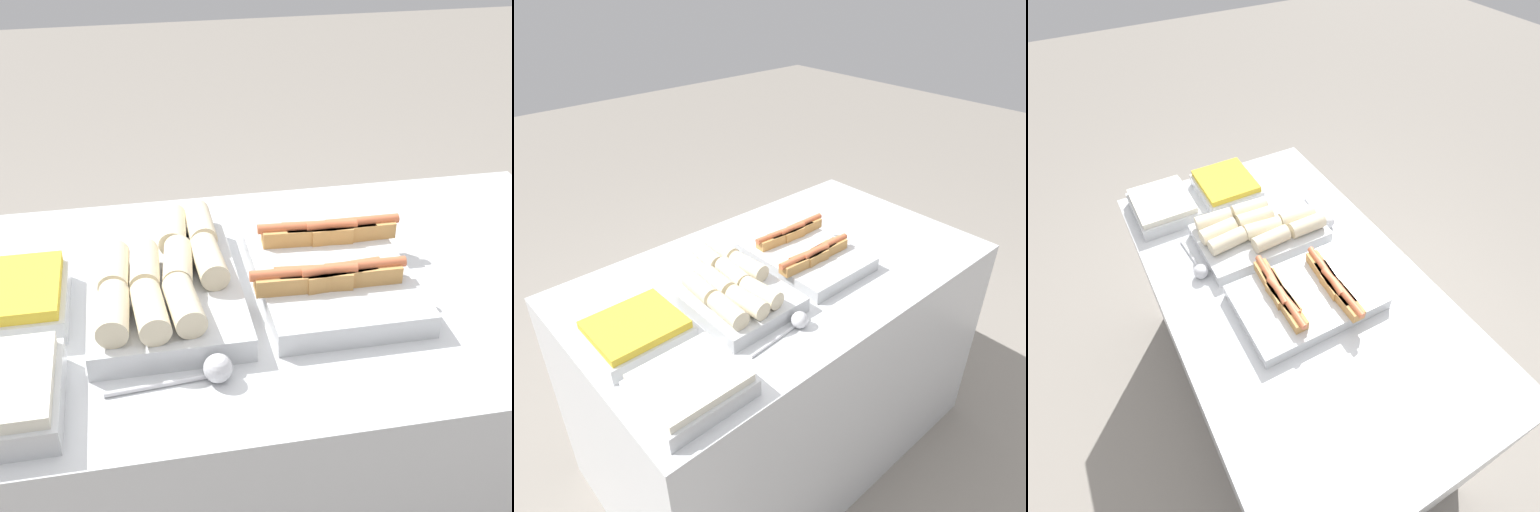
% 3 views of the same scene
% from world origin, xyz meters
% --- Properties ---
extents(ground_plane, '(12.00, 12.00, 0.00)m').
position_xyz_m(ground_plane, '(0.00, 0.00, 0.00)').
color(ground_plane, gray).
extents(counter, '(1.49, 0.87, 0.90)m').
position_xyz_m(counter, '(0.00, 0.00, 0.45)').
color(counter, silver).
rests_on(counter, ground_plane).
extents(tray_hotdogs, '(0.36, 0.46, 0.10)m').
position_xyz_m(tray_hotdogs, '(0.10, -0.00, 0.93)').
color(tray_hotdogs, silver).
rests_on(tray_hotdogs, counter).
extents(tray_wraps, '(0.30, 0.47, 0.11)m').
position_xyz_m(tray_wraps, '(-0.24, -0.01, 0.94)').
color(tray_wraps, silver).
rests_on(tray_wraps, counter).
extents(tray_side_front, '(0.27, 0.24, 0.07)m').
position_xyz_m(tray_side_front, '(-0.57, -0.28, 0.93)').
color(tray_side_front, silver).
rests_on(tray_side_front, counter).
extents(tray_side_back, '(0.27, 0.24, 0.07)m').
position_xyz_m(tray_side_back, '(-0.57, -0.00, 0.93)').
color(tray_side_back, silver).
rests_on(tray_side_back, counter).
extents(serving_spoon_near, '(0.23, 0.05, 0.05)m').
position_xyz_m(serving_spoon_near, '(-0.18, -0.27, 0.92)').
color(serving_spoon_near, silver).
rests_on(serving_spoon_near, counter).
extents(serving_spoon_far, '(0.22, 0.05, 0.05)m').
position_xyz_m(serving_spoon_far, '(-0.19, 0.27, 0.92)').
color(serving_spoon_far, silver).
rests_on(serving_spoon_far, counter).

